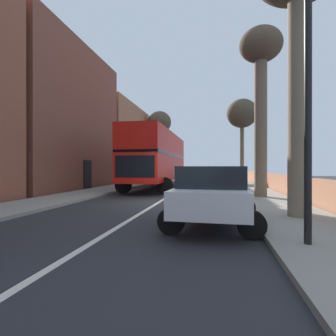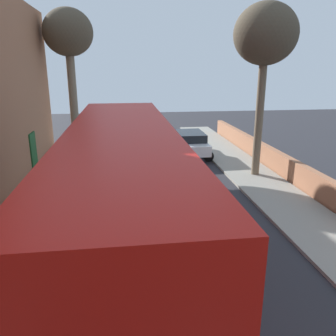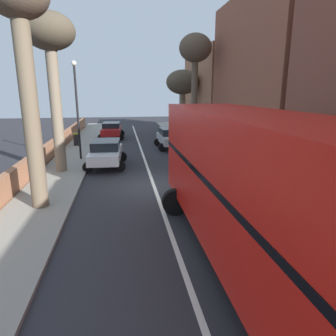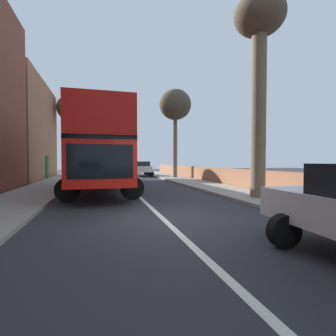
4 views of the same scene
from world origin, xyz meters
name	(u,v)px [view 3 (image 3 of 4)]	position (x,y,z in m)	size (l,w,h in m)	color
ground_plane	(154,185)	(0.00, 0.00, 0.00)	(84.00, 84.00, 0.00)	#28282D
road_centre_line	(154,185)	(0.00, 0.00, 0.00)	(0.16, 54.00, 0.01)	silver
sidewalk_left	(247,180)	(-4.90, 0.00, 0.06)	(2.60, 60.00, 0.12)	gray
sidewalk_right	(51,189)	(4.90, 0.00, 0.06)	(2.60, 60.00, 0.12)	gray
terraced_houses_left	(320,85)	(-8.50, -0.10, 4.89)	(4.07, 47.52, 10.89)	#9E6647
boundary_wall_right	(15,180)	(6.45, 0.00, 0.58)	(0.36, 54.00, 1.16)	#9E6647
double_decker_bus	(255,184)	(-1.70, 7.58, 2.36)	(3.56, 11.38, 4.06)	red
parked_car_silver_left_0	(171,137)	(-2.50, -9.86, 0.93)	(2.61, 4.12, 1.63)	#B7BABF
parked_car_red_right_1	(112,129)	(2.50, -16.04, 0.91)	(2.57, 4.51, 1.57)	#AD1919
parked_car_white_right_3	(106,152)	(2.50, -4.36, 0.92)	(2.60, 4.39, 1.61)	silver
street_tree_left_0	(183,84)	(-4.84, -16.94, 5.30)	(3.36, 3.36, 6.60)	#7A6B56
street_tree_right_1	(50,44)	(4.99, -3.24, 6.95)	(2.66, 2.66, 8.43)	#7A6B56
street_tree_left_2	(195,54)	(-4.64, -10.91, 7.50)	(2.64, 2.64, 8.98)	brown
street_tree_right_3	(21,26)	(4.78, 2.34, 6.73)	(2.13, 2.13, 8.53)	brown
lamppost_right	(77,103)	(4.30, -6.30, 3.81)	(0.32, 0.32, 6.31)	black
litter_bin_right	(77,139)	(5.30, -11.76, 0.64)	(0.55, 0.55, 1.04)	black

